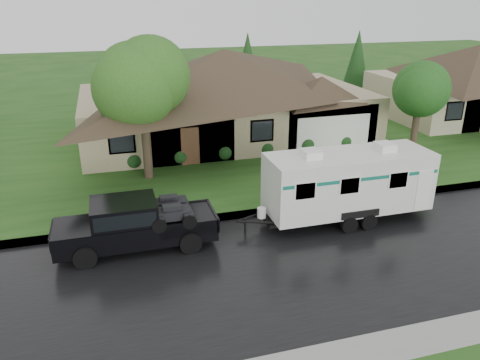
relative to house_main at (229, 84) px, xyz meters
name	(u,v)px	position (x,y,z in m)	size (l,w,h in m)	color
ground	(265,239)	(-2.29, -13.84, -3.59)	(140.00, 140.00, 0.00)	#204A17
road	(283,266)	(-2.29, -15.84, -3.59)	(140.00, 8.00, 0.01)	black
curb	(248,214)	(-2.29, -11.59, -3.52)	(140.00, 0.50, 0.15)	gray
lawn	(193,135)	(-2.29, 1.16, -3.52)	(140.00, 26.00, 0.15)	#204A17
house_main	(229,84)	(0.00, 0.00, 0.00)	(19.44, 10.80, 6.90)	tan
tree_left_green	(142,82)	(-5.97, -6.18, 1.45)	(4.25, 4.25, 7.04)	#382B1E
tree_right_green	(420,90)	(9.07, -7.03, 0.39)	(3.34, 3.34, 5.53)	#382B1E
shrub_row	(245,149)	(-0.29, -4.54, -2.94)	(13.60, 1.00, 1.00)	#143814
pickup_truck	(133,223)	(-7.21, -13.06, -2.54)	(5.86, 2.23, 1.95)	black
travel_trailer	(348,181)	(1.59, -13.06, -1.87)	(7.23, 2.54, 3.24)	silver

